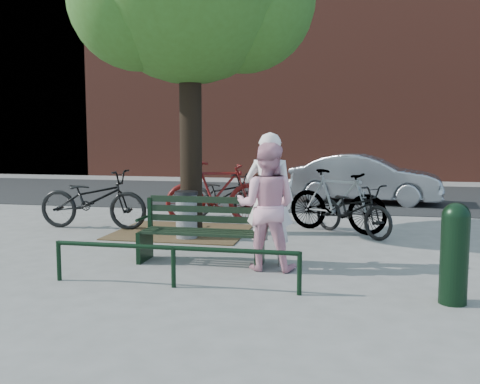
% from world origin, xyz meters
% --- Properties ---
extents(ground, '(90.00, 90.00, 0.00)m').
position_xyz_m(ground, '(0.00, 0.00, 0.00)').
color(ground, gray).
rests_on(ground, ground).
extents(dirt_pit, '(2.40, 2.00, 0.02)m').
position_xyz_m(dirt_pit, '(-1.00, 2.20, 0.01)').
color(dirt_pit, brown).
rests_on(dirt_pit, ground).
extents(road, '(40.00, 7.00, 0.01)m').
position_xyz_m(road, '(0.00, 8.50, 0.01)').
color(road, black).
rests_on(road, ground).
extents(townhouse_row, '(45.00, 4.00, 14.00)m').
position_xyz_m(townhouse_row, '(0.17, 16.00, 6.25)').
color(townhouse_row, brown).
rests_on(townhouse_row, ground).
extents(park_bench, '(1.74, 0.54, 0.97)m').
position_xyz_m(park_bench, '(-0.00, 0.08, 0.48)').
color(park_bench, black).
rests_on(park_bench, ground).
extents(guard_railing, '(3.06, 0.06, 0.51)m').
position_xyz_m(guard_railing, '(0.00, -1.20, 0.40)').
color(guard_railing, black).
rests_on(guard_railing, ground).
extents(person_left, '(0.71, 0.50, 1.85)m').
position_xyz_m(person_left, '(0.95, 0.15, 0.92)').
color(person_left, white).
rests_on(person_left, ground).
extents(person_right, '(0.85, 0.67, 1.71)m').
position_xyz_m(person_right, '(0.95, -0.11, 0.86)').
color(person_right, pink).
rests_on(person_right, ground).
extents(bollard, '(0.30, 0.30, 1.10)m').
position_xyz_m(bollard, '(3.15, -1.17, 0.59)').
color(bollard, black).
rests_on(bollard, ground).
extents(litter_bin, '(0.41, 0.41, 0.83)m').
position_xyz_m(litter_bin, '(-0.72, 1.64, 0.42)').
color(litter_bin, gray).
rests_on(litter_bin, ground).
extents(bicycle_a, '(2.17, 0.79, 1.13)m').
position_xyz_m(bicycle_a, '(-2.78, 2.24, 0.57)').
color(bicycle_a, black).
rests_on(bicycle_a, ground).
extents(bicycle_b, '(2.17, 1.04, 1.26)m').
position_xyz_m(bicycle_b, '(-0.61, 3.36, 0.63)').
color(bicycle_b, '#5C0E0D').
rests_on(bicycle_b, ground).
extents(bicycle_c, '(2.02, 1.43, 1.01)m').
position_xyz_m(bicycle_c, '(-0.61, 3.86, 0.50)').
color(bicycle_c, black).
rests_on(bicycle_c, ground).
extents(bicycle_d, '(1.99, 1.26, 1.16)m').
position_xyz_m(bicycle_d, '(1.81, 2.83, 0.58)').
color(bicycle_d, gray).
rests_on(bicycle_d, ground).
extents(bicycle_e, '(1.73, 1.67, 0.94)m').
position_xyz_m(bicycle_e, '(2.10, 2.57, 0.47)').
color(bicycle_e, black).
rests_on(bicycle_e, ground).
extents(parked_car, '(3.99, 1.83, 1.27)m').
position_xyz_m(parked_car, '(2.44, 7.16, 0.63)').
color(parked_car, gray).
rests_on(parked_car, ground).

